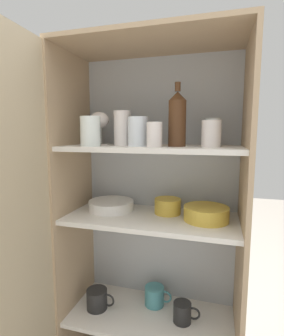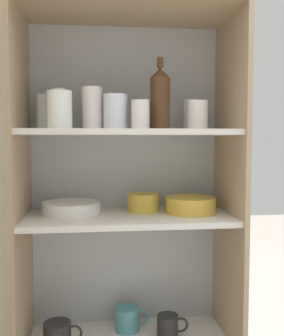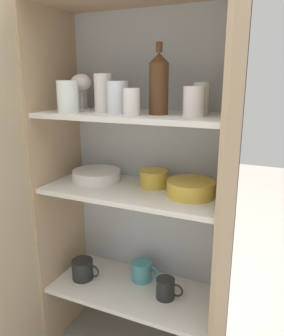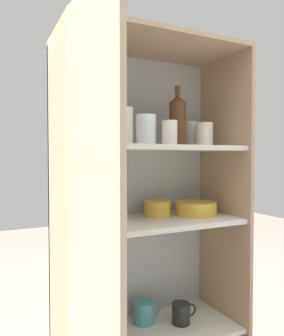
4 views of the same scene
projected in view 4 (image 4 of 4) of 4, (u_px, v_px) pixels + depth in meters
The scene contains 23 objects.
cupboard_back_panel at pixel (134, 221), 1.53m from camera, with size 0.78×0.02×1.51m, color #B2B7BC.
cupboard_side_left at pixel (60, 238), 1.21m from camera, with size 0.02×0.37×1.51m, color tan.
cupboard_side_right at pixel (223, 221), 1.54m from camera, with size 0.02×0.37×1.51m, color tan.
cupboard_top_panel at pixel (152, 44), 1.35m from camera, with size 0.78×0.37×0.02m, color tan.
shelf_board_lower at pixel (151, 333), 1.39m from camera, with size 0.74×0.34×0.02m, color silver.
shelf_board_middle at pixel (151, 222), 1.37m from camera, with size 0.74×0.34×0.02m, color silver.
shelf_board_upper at pixel (151, 148), 1.36m from camera, with size 0.74×0.34×0.02m, color silver.
cupboard_door at pixel (92, 270), 0.87m from camera, with size 0.04×0.39×1.51m.
tumbler_glass_0 at pixel (192, 134), 1.52m from camera, with size 0.06×0.06×0.12m.
tumbler_glass_1 at pixel (107, 127), 1.17m from camera, with size 0.08×0.08×0.12m.
tumbler_glass_2 at pixel (75, 129), 1.30m from camera, with size 0.07×0.07×0.13m.
tumbler_glass_3 at pixel (124, 126), 1.29m from camera, with size 0.07×0.07×0.15m.
tumbler_glass_4 at pixel (170, 133), 1.29m from camera, with size 0.06×0.06×0.10m.
tumbler_glass_5 at pixel (118, 132), 1.39m from camera, with size 0.06×0.06×0.12m.
tumbler_glass_6 at pixel (146, 130), 1.30m from camera, with size 0.08×0.08×0.12m.
tumbler_glass_7 at pixel (204, 135), 1.44m from camera, with size 0.08×0.08×0.10m.
wine_glass_0 at pixel (94, 117), 1.26m from camera, with size 0.09×0.09×0.15m.
wine_bottle at pixel (177, 120), 1.38m from camera, with size 0.07×0.07×0.25m.
plate_stack_white at pixel (101, 217), 1.32m from camera, with size 0.21×0.21×0.04m.
mixing_bowl_large at pixel (196, 208), 1.49m from camera, with size 0.19×0.19×0.06m.
serving_bowl_small at pixel (157, 208), 1.45m from camera, with size 0.12×0.12×0.07m.
coffee_mug_primary at pixel (182, 313), 1.45m from camera, with size 0.12×0.08×0.09m.
coffee_mug_extra_1 at pixel (143, 312), 1.45m from camera, with size 0.13×0.09×0.09m.
Camera 4 is at (-0.63, -1.04, 1.05)m, focal length 35.00 mm.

